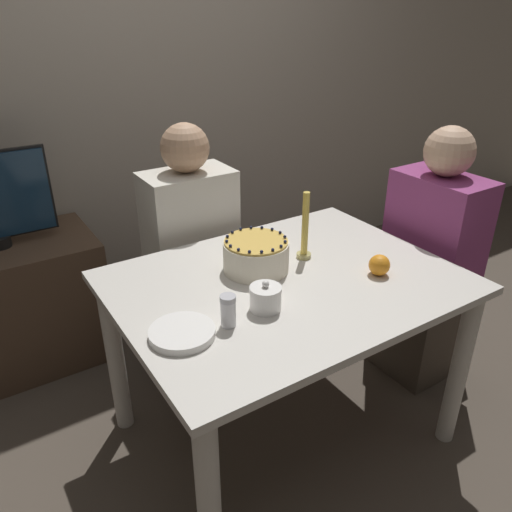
{
  "coord_description": "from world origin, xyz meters",
  "views": [
    {
      "loc": [
        -0.95,
        -1.27,
        1.63
      ],
      "look_at": [
        -0.05,
        0.12,
        0.8
      ],
      "focal_mm": 35.0,
      "sensor_mm": 36.0,
      "label": 1
    }
  ],
  "objects_px": {
    "cake": "(256,255)",
    "person_woman_floral": "(428,273)",
    "sugar_bowl": "(266,298)",
    "person_man_blue_shirt": "(192,266)",
    "sugar_shaker": "(228,311)",
    "candle": "(305,232)"
  },
  "relations": [
    {
      "from": "cake",
      "to": "person_woman_floral",
      "type": "height_order",
      "value": "person_woman_floral"
    },
    {
      "from": "sugar_bowl",
      "to": "person_man_blue_shirt",
      "type": "height_order",
      "value": "person_man_blue_shirt"
    },
    {
      "from": "cake",
      "to": "person_man_blue_shirt",
      "type": "distance_m",
      "value": 0.61
    },
    {
      "from": "person_man_blue_shirt",
      "to": "person_woman_floral",
      "type": "relative_size",
      "value": 1.0
    },
    {
      "from": "person_man_blue_shirt",
      "to": "person_woman_floral",
      "type": "distance_m",
      "value": 1.1
    },
    {
      "from": "cake",
      "to": "person_woman_floral",
      "type": "relative_size",
      "value": 0.2
    },
    {
      "from": "cake",
      "to": "sugar_shaker",
      "type": "xyz_separation_m",
      "value": [
        -0.27,
        -0.26,
        -0.01
      ]
    },
    {
      "from": "cake",
      "to": "sugar_shaker",
      "type": "bearing_deg",
      "value": -135.94
    },
    {
      "from": "candle",
      "to": "person_woman_floral",
      "type": "height_order",
      "value": "person_woman_floral"
    },
    {
      "from": "sugar_bowl",
      "to": "person_man_blue_shirt",
      "type": "bearing_deg",
      "value": 82.04
    },
    {
      "from": "cake",
      "to": "person_woman_floral",
      "type": "bearing_deg",
      "value": -8.14
    },
    {
      "from": "cake",
      "to": "sugar_bowl",
      "type": "relative_size",
      "value": 2.31
    },
    {
      "from": "sugar_shaker",
      "to": "person_man_blue_shirt",
      "type": "height_order",
      "value": "person_man_blue_shirt"
    },
    {
      "from": "candle",
      "to": "person_man_blue_shirt",
      "type": "height_order",
      "value": "person_man_blue_shirt"
    },
    {
      "from": "sugar_shaker",
      "to": "person_man_blue_shirt",
      "type": "relative_size",
      "value": 0.09
    },
    {
      "from": "sugar_bowl",
      "to": "sugar_shaker",
      "type": "xyz_separation_m",
      "value": [
        -0.15,
        -0.02,
        0.01
      ]
    },
    {
      "from": "cake",
      "to": "candle",
      "type": "xyz_separation_m",
      "value": [
        0.21,
        -0.02,
        0.05
      ]
    },
    {
      "from": "sugar_bowl",
      "to": "person_woman_floral",
      "type": "xyz_separation_m",
      "value": [
        0.99,
        0.12,
        -0.26
      ]
    },
    {
      "from": "candle",
      "to": "person_woman_floral",
      "type": "xyz_separation_m",
      "value": [
        0.66,
        -0.11,
        -0.33
      ]
    },
    {
      "from": "sugar_bowl",
      "to": "person_man_blue_shirt",
      "type": "xyz_separation_m",
      "value": [
        0.11,
        0.79,
        -0.26
      ]
    },
    {
      "from": "sugar_shaker",
      "to": "person_woman_floral",
      "type": "height_order",
      "value": "person_woman_floral"
    },
    {
      "from": "sugar_bowl",
      "to": "sugar_shaker",
      "type": "bearing_deg",
      "value": -174.1
    }
  ]
}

